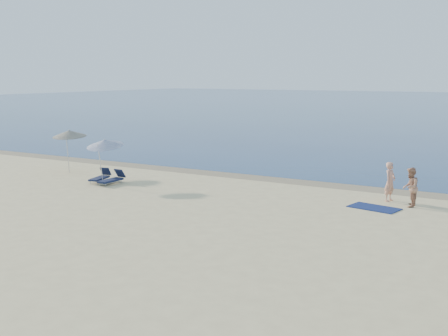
# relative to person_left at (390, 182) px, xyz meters

# --- Properties ---
(wet_sand_strip) EXTENTS (240.00, 1.60, 0.00)m
(wet_sand_strip) POSITION_rel_person_left_xyz_m (-3.79, 2.19, -0.84)
(wet_sand_strip) COLOR #847254
(wet_sand_strip) RESTS_ON ground
(person_left) EXTENTS (0.53, 0.69, 1.69)m
(person_left) POSITION_rel_person_left_xyz_m (0.00, 0.00, 0.00)
(person_left) COLOR tan
(person_left) RESTS_ON ground
(person_right) EXTENTS (0.66, 0.83, 1.63)m
(person_right) POSITION_rel_person_left_xyz_m (0.97, -0.62, -0.03)
(person_right) COLOR #AC755A
(person_right) RESTS_ON ground
(beach_towel) EXTENTS (2.14, 1.46, 0.03)m
(beach_towel) POSITION_rel_person_left_xyz_m (-0.22, -1.60, -0.83)
(beach_towel) COLOR #0E1A48
(beach_towel) RESTS_ON ground
(umbrella_near) EXTENTS (2.09, 2.11, 2.38)m
(umbrella_near) POSITION_rel_person_left_xyz_m (-13.26, -2.93, 1.18)
(umbrella_near) COLOR silver
(umbrella_near) RESTS_ON ground
(umbrella_far) EXTENTS (2.32, 2.33, 2.47)m
(umbrella_far) POSITION_rel_person_left_xyz_m (-17.11, -1.45, 1.32)
(umbrella_far) COLOR silver
(umbrella_far) RESTS_ON ground
(lounger_left) EXTENTS (0.80, 1.56, 0.66)m
(lounger_left) POSITION_rel_person_left_xyz_m (-13.77, -2.78, -0.60)
(lounger_left) COLOR #151C39
(lounger_left) RESTS_ON ground
(lounger_right) EXTENTS (0.56, 1.56, 0.68)m
(lounger_right) POSITION_rel_person_left_xyz_m (-12.86, -2.93, -0.60)
(lounger_right) COLOR #151C3B
(lounger_right) RESTS_ON ground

